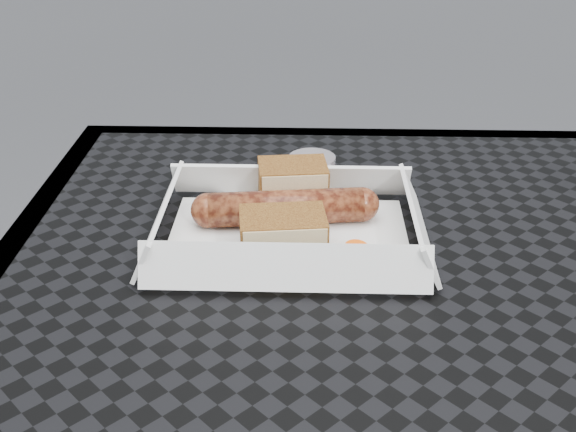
% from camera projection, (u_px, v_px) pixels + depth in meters
% --- Properties ---
extents(patio_table, '(0.80, 0.80, 0.74)m').
position_uv_depth(patio_table, '(444.00, 390.00, 0.60)').
color(patio_table, black).
rests_on(patio_table, ground).
extents(food_tray, '(0.22, 0.15, 0.00)m').
position_uv_depth(food_tray, '(288.00, 237.00, 0.67)').
color(food_tray, white).
rests_on(food_tray, patio_table).
extents(bratwurst, '(0.18, 0.05, 0.03)m').
position_uv_depth(bratwurst, '(286.00, 207.00, 0.68)').
color(bratwurst, brown).
rests_on(bratwurst, food_tray).
extents(bread_near, '(0.07, 0.06, 0.04)m').
position_uv_depth(bread_near, '(293.00, 184.00, 0.72)').
color(bread_near, brown).
rests_on(bread_near, food_tray).
extents(bread_far, '(0.08, 0.06, 0.04)m').
position_uv_depth(bread_far, '(283.00, 234.00, 0.63)').
color(bread_far, brown).
rests_on(bread_far, food_tray).
extents(veg_garnish, '(0.03, 0.03, 0.00)m').
position_uv_depth(veg_garnish, '(347.00, 257.00, 0.63)').
color(veg_garnish, '#FD5A0B').
rests_on(veg_garnish, food_tray).
extents(napkin, '(0.14, 0.14, 0.00)m').
position_uv_depth(napkin, '(283.00, 218.00, 0.70)').
color(napkin, white).
rests_on(napkin, patio_table).
extents(condiment_cup_sauce, '(0.05, 0.05, 0.03)m').
position_uv_depth(condiment_cup_sauce, '(312.00, 170.00, 0.77)').
color(condiment_cup_sauce, maroon).
rests_on(condiment_cup_sauce, patio_table).
extents(condiment_cup_empty, '(0.05, 0.05, 0.03)m').
position_uv_depth(condiment_cup_empty, '(307.00, 180.00, 0.75)').
color(condiment_cup_empty, silver).
rests_on(condiment_cup_empty, patio_table).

